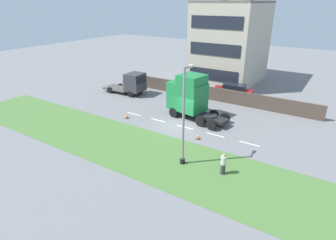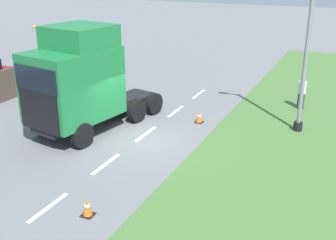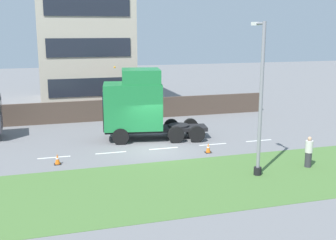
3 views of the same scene
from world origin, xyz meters
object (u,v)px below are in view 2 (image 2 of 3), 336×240
lorry_cab (78,81)px  pedestrian (302,93)px  lamp_post (305,55)px  traffic_cone_lead (87,207)px  traffic_cone_trailing (199,117)px

lorry_cab → pedestrian: (-8.14, -7.25, -1.50)m
lamp_post → traffic_cone_lead: size_ratio=12.74×
traffic_cone_lead → lamp_post: bearing=-115.6°
lamp_post → traffic_cone_trailing: (4.23, 0.88, -3.07)m
lorry_cab → traffic_cone_trailing: (-4.19, -3.27, -2.01)m
lamp_post → pedestrian: (0.28, -3.10, -2.55)m
lorry_cab → lamp_post: (-8.43, -4.15, 1.06)m
lorry_cab → traffic_cone_lead: lorry_cab is taller
lorry_cab → traffic_cone_lead: size_ratio=11.93×
traffic_cone_lead → traffic_cone_trailing: 8.50m
pedestrian → traffic_cone_trailing: 5.63m
pedestrian → traffic_cone_lead: size_ratio=2.83×
lorry_cab → pedestrian: lorry_cab is taller
lorry_cab → lamp_post: lamp_post is taller
traffic_cone_lead → traffic_cone_trailing: same height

